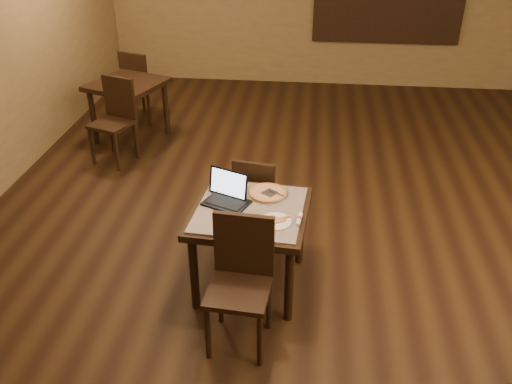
# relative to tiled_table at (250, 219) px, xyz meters

# --- Properties ---
(ground) EXTENTS (10.00, 10.00, 0.00)m
(ground) POSITION_rel_tiled_table_xyz_m (1.06, 0.41, -0.66)
(ground) COLOR black
(ground) RESTS_ON ground
(tiled_table) EXTENTS (0.99, 0.99, 0.76)m
(tiled_table) POSITION_rel_tiled_table_xyz_m (0.00, 0.00, 0.00)
(tiled_table) COLOR black
(tiled_table) RESTS_ON ground
(chair_main_near) EXTENTS (0.48, 0.48, 1.02)m
(chair_main_near) POSITION_rel_tiled_table_xyz_m (0.01, -0.61, -0.08)
(chair_main_near) COLOR black
(chair_main_near) RESTS_ON ground
(chair_main_far) EXTENTS (0.46, 0.46, 0.91)m
(chair_main_far) POSITION_rel_tiled_table_xyz_m (-0.01, 0.62, -0.15)
(chair_main_far) COLOR black
(chair_main_far) RESTS_ON ground
(laptop) EXTENTS (0.42, 0.40, 0.24)m
(laptop) POSITION_rel_tiled_table_xyz_m (-0.20, 0.11, 0.17)
(laptop) COLOR black
(laptop) RESTS_ON tiled_table
(plate) EXTENTS (0.25, 0.25, 0.01)m
(plate) POSITION_rel_tiled_table_xyz_m (0.22, -0.18, 0.11)
(plate) COLOR white
(plate) RESTS_ON tiled_table
(pizza_slice) EXTENTS (0.24, 0.24, 0.02)m
(pizza_slice) POSITION_rel_tiled_table_xyz_m (0.22, -0.18, 0.13)
(pizza_slice) COLOR beige
(pizza_slice) RESTS_ON plate
(pizza_pan) EXTENTS (0.35, 0.35, 0.01)m
(pizza_pan) POSITION_rel_tiled_table_xyz_m (0.12, 0.24, 0.11)
(pizza_pan) COLOR silver
(pizza_pan) RESTS_ON tiled_table
(pizza_whole) EXTENTS (0.32, 0.32, 0.02)m
(pizza_whole) POSITION_rel_tiled_table_xyz_m (0.12, 0.24, 0.12)
(pizza_whole) COLOR beige
(pizza_whole) RESTS_ON pizza_pan
(spatula) EXTENTS (0.28, 0.25, 0.01)m
(spatula) POSITION_rel_tiled_table_xyz_m (0.14, 0.22, 0.13)
(spatula) COLOR silver
(spatula) RESTS_ON pizza_whole
(napkin_roll) EXTENTS (0.05, 0.17, 0.04)m
(napkin_roll) POSITION_rel_tiled_table_xyz_m (0.40, -0.14, 0.12)
(napkin_roll) COLOR white
(napkin_roll) RESTS_ON tiled_table
(other_table_b) EXTENTS (1.08, 1.08, 0.79)m
(other_table_b) POSITION_rel_tiled_table_xyz_m (-1.94, 2.84, -0.00)
(other_table_b) COLOR black
(other_table_b) RESTS_ON ground
(other_table_b_chair_near) EXTENTS (0.57, 0.57, 1.02)m
(other_table_b_chair_near) POSITION_rel_tiled_table_xyz_m (-1.91, 2.24, -0.08)
(other_table_b_chair_near) COLOR black
(other_table_b_chair_near) RESTS_ON ground
(other_table_b_chair_far) EXTENTS (0.57, 0.57, 1.02)m
(other_table_b_chair_far) POSITION_rel_tiled_table_xyz_m (-1.97, 3.44, -0.08)
(other_table_b_chair_far) COLOR black
(other_table_b_chair_far) RESTS_ON ground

